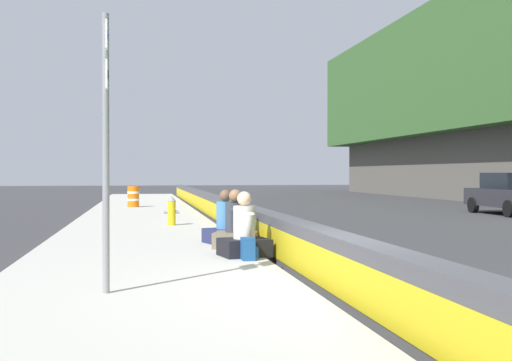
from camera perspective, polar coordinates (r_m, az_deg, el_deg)
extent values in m
plane|color=#353538|center=(8.63, 8.19, -10.62)|extent=(160.00, 160.00, 0.00)
cube|color=#B5B2A8|center=(8.19, -10.02, -10.74)|extent=(80.00, 4.40, 0.14)
cube|color=#47474C|center=(8.55, 8.19, -7.83)|extent=(76.00, 0.44, 0.85)
cube|color=gold|center=(8.49, 6.73, -8.18)|extent=(74.48, 0.01, 0.54)
cylinder|color=gray|center=(8.39, -13.35, 2.37)|extent=(0.09, 0.09, 3.60)
cube|color=white|center=(8.56, -13.24, 12.46)|extent=(0.44, 0.02, 0.36)
cube|color=#1956AD|center=(8.56, -13.14, 12.46)|extent=(0.30, 0.01, 0.10)
cube|color=white|center=(8.47, -13.23, 9.15)|extent=(0.44, 0.02, 0.36)
cube|color=black|center=(8.47, -13.13, 9.15)|extent=(0.30, 0.01, 0.10)
cylinder|color=gold|center=(18.99, -7.60, -2.93)|extent=(0.24, 0.24, 0.72)
cone|color=gray|center=(18.97, -7.60, -1.60)|extent=(0.26, 0.26, 0.16)
cylinder|color=gray|center=(19.00, -7.08, -2.82)|extent=(0.10, 0.12, 0.10)
cylinder|color=gray|center=(18.98, -8.11, -2.82)|extent=(0.10, 0.12, 0.10)
cube|color=black|center=(11.89, -1.06, -6.03)|extent=(0.89, 1.00, 0.32)
cylinder|color=beige|center=(11.85, -1.06, -3.78)|extent=(0.41, 0.41, 0.61)
sphere|color=beige|center=(11.82, -1.06, -1.64)|extent=(0.27, 0.27, 0.27)
cylinder|color=beige|center=(12.07, -1.44, -3.99)|extent=(0.34, 0.20, 0.54)
cylinder|color=beige|center=(11.64, -0.66, -4.16)|extent=(0.34, 0.20, 0.54)
cube|color=#706651|center=(13.20, -1.86, -5.36)|extent=(0.96, 1.04, 0.33)
cylinder|color=#333842|center=(13.16, -1.86, -3.32)|extent=(0.42, 0.42, 0.62)
sphere|color=#8E6647|center=(13.14, -1.86, -1.39)|extent=(0.27, 0.27, 0.27)
cylinder|color=#333842|center=(13.39, -1.72, -3.52)|extent=(0.34, 0.23, 0.54)
cylinder|color=#333842|center=(12.94, -2.01, -3.66)|extent=(0.34, 0.23, 0.54)
cube|color=#23284C|center=(14.12, -2.76, -4.98)|extent=(0.95, 1.03, 0.32)
cylinder|color=#427FB7|center=(14.08, -2.76, -3.12)|extent=(0.41, 0.41, 0.60)
sphere|color=brown|center=(14.06, -2.76, -1.37)|extent=(0.26, 0.26, 0.26)
cylinder|color=#427FB7|center=(14.29, -3.14, -3.31)|extent=(0.34, 0.23, 0.53)
cylinder|color=#427FB7|center=(13.89, -2.36, -3.43)|extent=(0.34, 0.23, 0.53)
cube|color=navy|center=(11.33, -0.74, -6.17)|extent=(0.32, 0.22, 0.40)
cube|color=navy|center=(11.37, -0.04, -6.45)|extent=(0.22, 0.06, 0.20)
cylinder|color=orange|center=(29.51, -10.97, -1.43)|extent=(0.52, 0.52, 0.95)
cylinder|color=white|center=(29.50, -10.97, -1.07)|extent=(0.54, 0.54, 0.10)
cylinder|color=white|center=(29.51, -10.97, -1.71)|extent=(0.54, 0.54, 0.10)
cube|color=#28282D|center=(27.73, 21.89, -1.45)|extent=(4.56, 1.97, 0.72)
cube|color=black|center=(27.63, 22.00, -0.02)|extent=(2.26, 1.70, 0.66)
cylinder|color=black|center=(28.60, 18.94, -2.10)|extent=(0.67, 0.24, 0.66)
cylinder|color=black|center=(29.42, 21.94, -2.03)|extent=(0.67, 0.24, 0.66)
cylinder|color=black|center=(26.07, 21.83, -2.37)|extent=(0.67, 0.24, 0.66)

